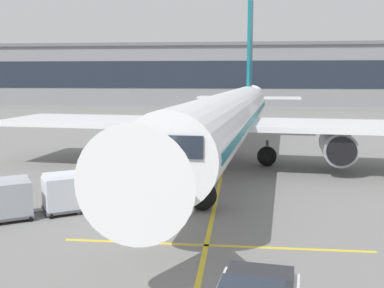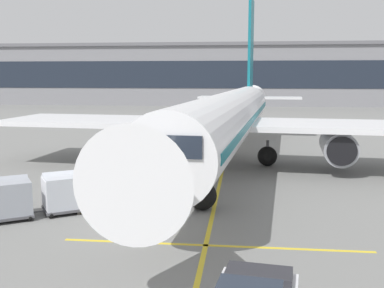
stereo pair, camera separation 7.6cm
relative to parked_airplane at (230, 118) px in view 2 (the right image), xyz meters
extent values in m
plane|color=slate|center=(-3.81, -13.66, -3.55)|extent=(600.00, 600.00, 0.00)
cylinder|color=white|center=(-0.07, -0.81, 0.08)|extent=(6.58, 33.84, 3.51)
cube|color=#146B7A|center=(-0.07, -0.81, 0.08)|extent=(6.49, 32.51, 0.42)
cone|color=white|center=(-1.78, -19.32, 0.08)|extent=(3.64, 3.80, 3.34)
cone|color=white|center=(1.72, 18.75, 0.35)|extent=(3.49, 5.87, 2.99)
cube|color=white|center=(-8.66, 0.82, -0.44)|extent=(16.54, 8.17, 0.36)
cylinder|color=#93969E|center=(-7.38, 0.03, -1.71)|extent=(2.57, 4.56, 2.18)
cylinder|color=black|center=(-7.59, -2.20, -1.71)|extent=(1.85, 0.29, 1.85)
cube|color=white|center=(8.66, -0.77, -0.44)|extent=(16.54, 8.17, 0.36)
cylinder|color=#93969E|center=(7.26, -1.32, -1.71)|extent=(2.57, 4.56, 2.18)
cylinder|color=black|center=(7.06, -3.55, -1.71)|extent=(1.85, 0.29, 1.85)
cube|color=#146B7A|center=(1.59, 17.35, 5.84)|extent=(0.65, 4.05, 10.10)
cube|color=white|center=(1.57, 17.07, 0.61)|extent=(11.07, 3.68, 0.20)
cube|color=#1E2633|center=(-1.55, -16.87, 0.61)|extent=(2.59, 1.80, 0.77)
cylinder|color=#47474C|center=(-1.00, -10.87, -2.25)|extent=(0.22, 0.22, 1.16)
sphere|color=black|center=(-1.00, -10.87, -2.83)|extent=(1.43, 1.43, 1.43)
cylinder|color=#47474C|center=(-2.54, 1.10, -2.25)|extent=(0.22, 0.22, 1.16)
sphere|color=black|center=(-2.54, 1.10, -2.83)|extent=(1.43, 1.43, 1.43)
cylinder|color=#47474C|center=(2.70, 0.62, -2.25)|extent=(0.22, 0.22, 1.16)
sphere|color=black|center=(2.70, 0.62, -2.83)|extent=(1.43, 1.43, 1.43)
cube|color=#A3A8B2|center=(-4.76, -8.85, -3.05)|extent=(3.62, 3.43, 0.44)
cube|color=black|center=(-5.70, -9.19, -2.48)|extent=(0.82, 0.82, 0.70)
cylinder|color=#333338|center=(-5.19, -8.75, -2.43)|extent=(0.08, 0.08, 0.80)
cube|color=#A3A8B2|center=(-3.86, -8.09, -1.75)|extent=(4.23, 3.80, 2.30)
cube|color=black|center=(-3.86, -8.09, -1.66)|extent=(4.03, 3.60, 2.15)
cube|color=#333338|center=(-3.58, -8.42, -1.63)|extent=(3.64, 3.12, 2.33)
cube|color=#333338|center=(-4.15, -7.76, -1.63)|extent=(3.64, 3.12, 2.33)
cylinder|color=black|center=(-3.37, -8.64, -3.27)|extent=(0.56, 0.52, 0.56)
cylinder|color=black|center=(-4.33, -7.52, -3.27)|extent=(0.56, 0.52, 0.56)
cylinder|color=black|center=(-5.18, -10.19, -3.27)|extent=(0.56, 0.52, 0.56)
cylinder|color=black|center=(-6.14, -9.07, -3.27)|extent=(0.56, 0.52, 0.56)
cube|color=#515156|center=(-7.47, -12.02, -3.34)|extent=(2.55, 2.43, 0.12)
cylinder|color=#4C4C51|center=(-8.60, -12.76, -3.35)|extent=(0.62, 0.44, 0.07)
cube|color=silver|center=(-7.47, -12.02, -2.53)|extent=(2.41, 2.29, 1.50)
cube|color=silver|center=(-7.70, -11.68, -2.00)|extent=(2.00, 1.70, 0.74)
cube|color=silver|center=(-8.28, -12.55, -2.53)|extent=(0.81, 1.22, 1.38)
sphere|color=black|center=(-8.52, -11.89, -3.40)|extent=(0.30, 0.30, 0.30)
sphere|color=black|center=(-7.77, -13.03, -3.40)|extent=(0.30, 0.30, 0.30)
sphere|color=black|center=(-7.18, -11.01, -3.40)|extent=(0.30, 0.30, 0.30)
sphere|color=black|center=(-6.43, -12.15, -3.40)|extent=(0.30, 0.30, 0.30)
cube|color=#515156|center=(-9.59, -13.39, -3.34)|extent=(2.55, 2.43, 0.12)
cube|color=#9EA3AD|center=(-9.59, -13.39, -2.53)|extent=(2.41, 2.29, 1.50)
cube|color=#9EA3AD|center=(-9.81, -13.04, -2.00)|extent=(2.00, 1.70, 0.74)
sphere|color=black|center=(-9.29, -12.38, -3.40)|extent=(0.30, 0.30, 0.30)
sphere|color=black|center=(-8.55, -13.52, -3.40)|extent=(0.30, 0.30, 0.30)
cube|color=#28282D|center=(1.41, -20.58, -2.40)|extent=(1.90, 1.20, 0.24)
cylinder|color=#514C42|center=(-5.23, -8.41, -3.12)|extent=(0.15, 0.15, 0.86)
cylinder|color=#514C42|center=(-5.06, -8.33, -3.12)|extent=(0.15, 0.15, 0.86)
cube|color=yellow|center=(-5.15, -8.37, -2.40)|extent=(0.45, 0.38, 0.58)
cube|color=white|center=(-5.20, -8.26, -2.40)|extent=(0.31, 0.16, 0.08)
sphere|color=#9E7051|center=(-5.15, -8.37, -1.99)|extent=(0.21, 0.21, 0.21)
sphere|color=yellow|center=(-5.15, -8.37, -1.92)|extent=(0.23, 0.23, 0.23)
cylinder|color=yellow|center=(-5.36, -8.48, -2.45)|extent=(0.09, 0.09, 0.56)
cylinder|color=yellow|center=(-4.93, -8.27, -2.45)|extent=(0.09, 0.09, 0.56)
cylinder|color=#514C42|center=(-6.63, -12.14, -3.12)|extent=(0.15, 0.15, 0.86)
cylinder|color=#514C42|center=(-6.74, -12.28, -3.12)|extent=(0.15, 0.15, 0.86)
cube|color=orange|center=(-6.68, -12.21, -2.40)|extent=(0.43, 0.45, 0.58)
cube|color=white|center=(-6.59, -12.29, -2.40)|extent=(0.22, 0.27, 0.08)
sphere|color=beige|center=(-6.68, -12.21, -1.99)|extent=(0.21, 0.21, 0.21)
sphere|color=yellow|center=(-6.68, -12.21, -1.92)|extent=(0.23, 0.23, 0.23)
cylinder|color=orange|center=(-6.53, -12.03, -2.45)|extent=(0.09, 0.09, 0.56)
cylinder|color=orange|center=(-6.83, -12.40, -2.45)|extent=(0.09, 0.09, 0.56)
cylinder|color=#514C42|center=(-6.91, -9.53, -3.12)|extent=(0.15, 0.15, 0.86)
cylinder|color=#514C42|center=(-6.78, -9.66, -3.12)|extent=(0.15, 0.15, 0.86)
cube|color=orange|center=(-6.85, -9.59, -2.40)|extent=(0.44, 0.44, 0.58)
cube|color=white|center=(-6.76, -9.50, -2.40)|extent=(0.26, 0.24, 0.08)
sphere|color=brown|center=(-6.85, -9.59, -1.99)|extent=(0.21, 0.21, 0.21)
sphere|color=yellow|center=(-6.85, -9.59, -1.92)|extent=(0.23, 0.23, 0.23)
cylinder|color=orange|center=(-7.02, -9.43, -2.45)|extent=(0.09, 0.09, 0.56)
cylinder|color=orange|center=(-6.67, -9.76, -2.45)|extent=(0.09, 0.09, 0.56)
cube|color=black|center=(-7.90, -4.68, -3.52)|extent=(0.54, 0.54, 0.05)
cone|color=orange|center=(-7.90, -4.68, -3.22)|extent=(0.43, 0.43, 0.56)
cylinder|color=white|center=(-7.90, -4.68, -3.19)|extent=(0.24, 0.24, 0.07)
cube|color=yellow|center=(-0.44, -0.81, -3.54)|extent=(0.20, 110.00, 0.01)
cube|color=yellow|center=(-0.07, -15.60, -3.54)|extent=(12.00, 0.20, 0.01)
cube|color=gray|center=(-7.75, 74.12, 2.82)|extent=(136.65, 17.94, 12.73)
cube|color=#1E2633|center=(-7.75, 65.10, 3.14)|extent=(132.55, 0.10, 5.73)
cube|color=slate|center=(-7.75, 72.33, 9.53)|extent=(135.29, 15.25, 0.70)
camera|label=1|loc=(0.85, -32.49, 2.95)|focal=42.90mm
camera|label=2|loc=(0.92, -32.49, 2.95)|focal=42.90mm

